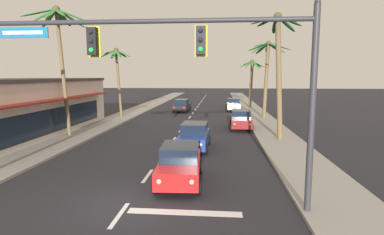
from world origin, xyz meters
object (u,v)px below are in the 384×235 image
object	(u,v)px
sedan_oncoming_far	(182,105)
palm_right_farthest	(252,75)
traffic_signal_mast	(206,62)
sedan_parked_mid_kerb	(241,119)
palm_right_third	(267,63)
sedan_third_in_queue	(194,136)
palm_left_third	(117,65)
palm_left_second	(59,36)
storefront_strip_left	(10,108)
sedan_parked_nearest_kerb	(233,104)
sedan_lead_at_stop_bar	(180,163)
palm_right_second	(278,53)

from	to	relation	value
sedan_oncoming_far	palm_right_farthest	distance (m)	11.82
traffic_signal_mast	sedan_parked_mid_kerb	xyz separation A→B (m)	(2.40, 17.49, -4.34)
palm_right_third	palm_right_farthest	size ratio (longest dim) A/B	1.19
sedan_third_in_queue	sedan_oncoming_far	xyz separation A→B (m)	(-3.35, 20.85, 0.00)
palm_left_third	palm_right_farthest	xyz separation A→B (m)	(16.12, 11.74, -1.00)
sedan_parked_mid_kerb	palm_right_third	xyz separation A→B (m)	(3.14, 6.74, 5.30)
palm_left_second	sedan_third_in_queue	bearing A→B (deg)	-17.32
sedan_third_in_queue	storefront_strip_left	distance (m)	14.69
sedan_third_in_queue	palm_left_third	distance (m)	18.47
storefront_strip_left	sedan_parked_mid_kerb	bearing A→B (deg)	17.12
sedan_third_in_queue	palm_left_third	xyz separation A→B (m)	(-9.91, 14.75, 5.04)
storefront_strip_left	palm_left_third	bearing A→B (deg)	69.81
palm_right_third	palm_right_farthest	world-z (taller)	palm_right_third
sedan_third_in_queue	palm_left_third	bearing A→B (deg)	123.88
sedan_parked_nearest_kerb	palm_right_farthest	bearing A→B (deg)	52.74
sedan_lead_at_stop_bar	sedan_parked_mid_kerb	world-z (taller)	same
sedan_lead_at_stop_bar	palm_right_third	size ratio (longest dim) A/B	0.53
sedan_oncoming_far	palm_left_third	world-z (taller)	palm_left_third
palm_right_farthest	sedan_parked_mid_kerb	bearing A→B (deg)	-98.23
sedan_parked_nearest_kerb	palm_left_second	size ratio (longest dim) A/B	0.45
palm_right_second	storefront_strip_left	world-z (taller)	palm_right_second
sedan_third_in_queue	palm_right_farthest	bearing A→B (deg)	76.79
palm_right_second	sedan_parked_nearest_kerb	bearing A→B (deg)	96.40
palm_right_second	palm_left_third	bearing A→B (deg)	143.24
sedan_lead_at_stop_bar	sedan_third_in_queue	size ratio (longest dim) A/B	1.01
sedan_third_in_queue	sedan_parked_mid_kerb	bearing A→B (deg)	66.20
palm_left_second	storefront_strip_left	size ratio (longest dim) A/B	0.48
sedan_lead_at_stop_bar	sedan_oncoming_far	xyz separation A→B (m)	(-3.22, 27.38, 0.00)
storefront_strip_left	traffic_signal_mast	bearing A→B (deg)	-37.56
palm_right_third	storefront_strip_left	world-z (taller)	palm_right_third
palm_right_farthest	sedan_parked_nearest_kerb	bearing A→B (deg)	-127.26
sedan_parked_mid_kerb	palm_right_third	bearing A→B (deg)	65.03
sedan_oncoming_far	palm_left_third	size ratio (longest dim) A/B	0.58
sedan_third_in_queue	palm_right_second	bearing A→B (deg)	28.30
sedan_oncoming_far	palm_right_third	distance (m)	12.86
sedan_third_in_queue	sedan_oncoming_far	bearing A→B (deg)	99.11
sedan_third_in_queue	palm_left_second	xyz separation A→B (m)	(-10.57, 3.30, 6.86)
sedan_lead_at_stop_bar	sedan_third_in_queue	bearing A→B (deg)	88.92
sedan_third_in_queue	sedan_parked_mid_kerb	distance (m)	8.79
palm_right_third	sedan_parked_mid_kerb	bearing A→B (deg)	-114.97
traffic_signal_mast	sedan_third_in_queue	xyz separation A→B (m)	(-1.15, 9.44, -4.34)
sedan_parked_nearest_kerb	palm_right_second	world-z (taller)	palm_right_second
sedan_oncoming_far	sedan_parked_mid_kerb	size ratio (longest dim) A/B	1.01
sedan_lead_at_stop_bar	palm_left_third	world-z (taller)	palm_left_third
sedan_oncoming_far	sedan_parked_nearest_kerb	bearing A→B (deg)	16.76
palm_left_third	sedan_third_in_queue	bearing A→B (deg)	-56.12
palm_right_farthest	storefront_strip_left	bearing A→B (deg)	-130.70
sedan_oncoming_far	palm_right_farthest	xyz separation A→B (m)	(9.56, 5.64, 4.04)
sedan_oncoming_far	palm_left_second	xyz separation A→B (m)	(-7.23, -17.56, 6.86)
palm_right_second	sedan_lead_at_stop_bar	bearing A→B (deg)	-121.31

